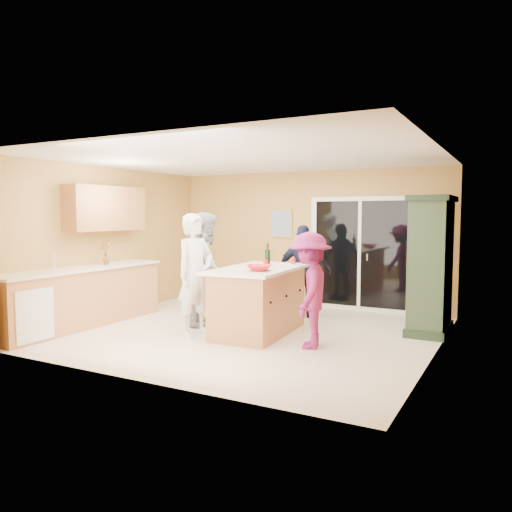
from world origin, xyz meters
The scene contains 22 objects.
floor centered at (0.00, 0.00, 0.00)m, with size 5.50×5.50×0.00m, color white.
ceiling centered at (0.00, 0.00, 2.60)m, with size 5.50×5.00×0.10m, color silver.
wall_back centered at (0.00, 2.50, 1.30)m, with size 5.50×0.10×2.60m, color #DFA65B.
wall_front centered at (0.00, -2.50, 1.30)m, with size 5.50×0.10×2.60m, color #DFA65B.
wall_left centered at (-2.75, 0.00, 1.30)m, with size 0.10×5.00×2.60m, color #DFA65B.
wall_right centered at (2.75, 0.00, 1.30)m, with size 0.10×5.00×2.60m, color #DFA65B.
left_cabinet_run centered at (-2.45, -1.05, 0.46)m, with size 0.65×3.05×1.24m.
upper_cabinets centered at (-2.58, -0.20, 1.88)m, with size 0.35×1.60×0.75m, color #C17B4B.
sliding_door centered at (1.05, 2.46, 1.05)m, with size 1.90×0.07×2.10m.
framed_picture centered at (-0.55, 2.48, 1.60)m, with size 0.46×0.04×0.56m.
kitchen_island centered at (0.24, 0.01, 0.46)m, with size 1.14×1.94×0.99m.
green_hutch centered at (2.49, 1.26, 1.00)m, with size 0.59×1.11×2.05m.
woman_white centered at (-0.53, -0.51, 0.89)m, with size 0.65×0.43×1.79m, color white.
woman_grey centered at (-0.79, 0.18, 0.90)m, with size 0.88×0.68×1.81m, color #A2A2A5.
woman_navy centered at (0.37, 1.42, 0.80)m, with size 0.93×0.39×1.59m, color #181A36.
woman_magenta centered at (1.21, -0.37, 0.77)m, with size 1.00×0.57×1.54m, color #831C5E.
serving_bowl centered at (0.46, -0.38, 1.03)m, with size 0.34×0.34×0.08m, color red.
tulip_vase centered at (-2.45, -0.36, 1.13)m, with size 0.20×0.14×0.38m, color red.
tumbler_near centered at (0.26, 0.20, 1.04)m, with size 0.07×0.07×0.11m, color red.
tumbler_far centered at (0.51, 0.66, 1.04)m, with size 0.07×0.07×0.11m, color red.
wine_bottle centered at (0.28, 0.24, 1.13)m, with size 0.08×0.08×0.35m.
white_plate centered at (0.48, 0.65, 1.00)m, with size 0.20×0.20×0.01m, color silver.
Camera 1 is at (3.67, -6.49, 1.77)m, focal length 35.00 mm.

